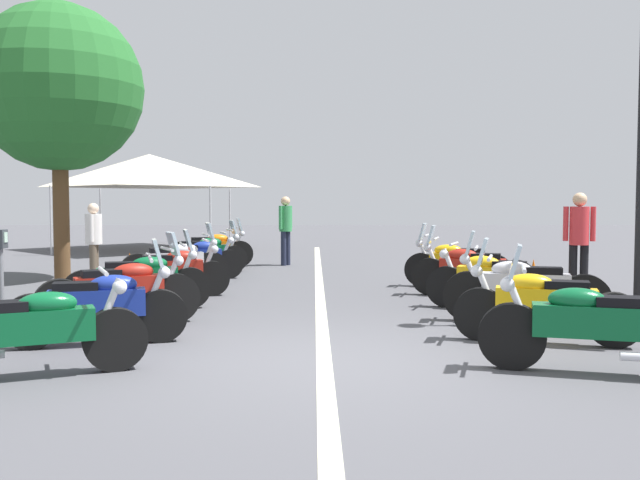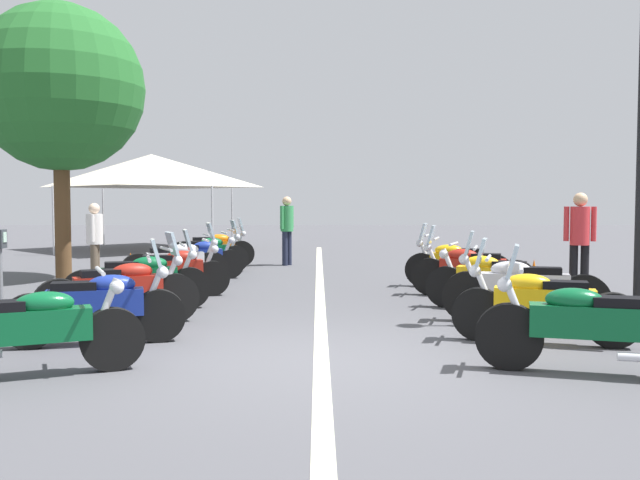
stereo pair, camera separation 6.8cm
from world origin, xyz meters
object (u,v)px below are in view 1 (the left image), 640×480
event_tent (149,171)px  motorcycle_right_row_2 (523,288)px  motorcycle_right_row_0 (593,325)px  motorcycle_right_row_4 (471,269)px  bystander_2 (94,237)px  parking_meter (1,263)px  motorcycle_left_row_3 (140,280)px  traffic_cone_0 (533,278)px  motorcycle_left_row_0 (29,330)px  motorcycle_left_row_5 (176,262)px  motorcycle_right_row_1 (543,304)px  motorcycle_right_row_3 (493,280)px  bystander_1 (579,235)px  roadside_tree_0 (59,88)px  motorcycle_left_row_6 (197,258)px  motorcycle_left_row_2 (122,290)px  traffic_cone_1 (130,269)px  motorcycle_left_row_1 (100,305)px  motorcycle_left_row_7 (204,253)px  motorcycle_left_row_4 (172,271)px  motorcycle_left_row_8 (212,248)px  bystander_0 (286,225)px

event_tent → motorcycle_right_row_2: bearing=-149.4°
motorcycle_right_row_0 → motorcycle_right_row_4: size_ratio=1.04×
bystander_2 → parking_meter: bearing=90.1°
motorcycle_left_row_3 → traffic_cone_0: size_ratio=3.42×
motorcycle_left_row_0 → event_tent: bearing=76.8°
motorcycle_left_row_5 → parking_meter: parking_meter is taller
motorcycle_right_row_1 → parking_meter: parking_meter is taller
motorcycle_right_row_3 → parking_meter: 6.72m
motorcycle_left_row_0 → motorcycle_left_row_3: (3.91, -0.02, 0.02)m
motorcycle_left_row_5 → bystander_1: size_ratio=1.11×
roadside_tree_0 → motorcycle_left_row_6: bearing=-88.5°
motorcycle_left_row_2 → motorcycle_left_row_3: motorcycle_left_row_2 is taller
motorcycle_right_row_3 → bystander_1: 2.48m
traffic_cone_1 → motorcycle_right_row_1: bearing=-132.9°
motorcycle_left_row_1 → motorcycle_left_row_5: 5.32m
bystander_1 → motorcycle_left_row_2: bearing=-53.4°
motorcycle_left_row_1 → roadside_tree_0: 7.81m
motorcycle_right_row_2 → motorcycle_left_row_7: bearing=-35.4°
motorcycle_left_row_4 → motorcycle_left_row_6: motorcycle_left_row_6 is taller
motorcycle_right_row_3 → parking_meter: parking_meter is taller
motorcycle_left_row_7 → motorcycle_left_row_2: bearing=-109.6°
parking_meter → traffic_cone_1: bearing=85.1°
motorcycle_left_row_6 → bystander_2: (-0.76, 1.88, 0.48)m
motorcycle_left_row_6 → parking_meter: bearing=-120.2°
motorcycle_left_row_1 → bystander_2: bystander_2 is taller
motorcycle_right_row_0 → traffic_cone_0: size_ratio=3.45×
motorcycle_right_row_3 → motorcycle_right_row_4: 1.44m
motorcycle_right_row_2 → bystander_1: size_ratio=1.20×
motorcycle_right_row_3 → motorcycle_left_row_6: bearing=-16.6°
motorcycle_left_row_8 → bystander_1: (-5.21, -7.07, 0.58)m
motorcycle_left_row_7 → motorcycle_right_row_4: size_ratio=0.97×
motorcycle_left_row_5 → bystander_2: 1.80m
motorcycle_left_row_6 → motorcycle_left_row_3: bearing=-110.7°
motorcycle_left_row_5 → motorcycle_right_row_0: motorcycle_left_row_5 is taller
motorcycle_left_row_4 → motorcycle_left_row_5: motorcycle_left_row_5 is taller
motorcycle_left_row_1 → traffic_cone_0: 7.54m
motorcycle_left_row_5 → motorcycle_left_row_0: bearing=-109.2°
motorcycle_left_row_7 → motorcycle_right_row_1: motorcycle_right_row_1 is taller
motorcycle_left_row_2 → motorcycle_right_row_3: bearing=-10.9°
motorcycle_left_row_8 → parking_meter: 8.90m
motorcycle_right_row_3 → bystander_2: (3.23, 6.98, 0.47)m
bystander_2 → motorcycle_left_row_0: bearing=96.9°
motorcycle_left_row_7 → motorcycle_right_row_1: bearing=-76.5°
motorcycle_left_row_1 → motorcycle_left_row_8: motorcycle_left_row_8 is taller
motorcycle_left_row_7 → motorcycle_right_row_4: motorcycle_right_row_4 is taller
bystander_0 → roadside_tree_0: 6.23m
traffic_cone_0 → motorcycle_left_row_0: bearing=131.4°
motorcycle_left_row_3 → motorcycle_right_row_1: 5.72m
motorcycle_left_row_4 → event_tent: event_tent is taller
motorcycle_left_row_4 → traffic_cone_0: motorcycle_left_row_4 is taller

